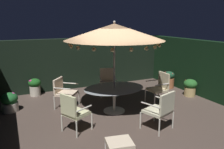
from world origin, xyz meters
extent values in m
cube|color=#4C3E36|center=(0.00, 0.00, -0.01)|extent=(7.43, 6.67, 0.02)
cube|color=black|center=(0.00, 3.18, 1.01)|extent=(7.43, 0.30, 2.03)
cube|color=black|center=(3.57, 0.00, 1.01)|extent=(0.30, 6.67, 2.03)
cylinder|color=silver|center=(-0.02, 0.21, 0.01)|extent=(0.65, 0.65, 0.03)
cylinder|color=silver|center=(-0.02, 0.21, 0.36)|extent=(0.09, 0.09, 0.73)
ellipsoid|color=#8F9699|center=(-0.02, 0.21, 0.74)|extent=(1.85, 1.38, 0.03)
cylinder|color=silver|center=(-0.02, 0.21, 1.16)|extent=(0.06, 0.06, 2.33)
cone|color=tan|center=(-0.02, 0.21, 2.40)|extent=(2.85, 2.85, 0.47)
sphere|color=silver|center=(-0.02, 0.21, 2.67)|extent=(0.07, 0.07, 0.07)
sphere|color=#F9DB8C|center=(1.25, 0.16, 2.05)|extent=(0.10, 0.10, 0.10)
sphere|color=#F9DB8C|center=(1.16, 0.67, 2.05)|extent=(0.10, 0.10, 0.10)
sphere|color=#F9DB8C|center=(0.94, 1.03, 2.05)|extent=(0.10, 0.10, 0.10)
sphere|color=#F9DB8C|center=(0.64, 1.29, 2.05)|extent=(0.10, 0.10, 0.10)
sphere|color=#F9DB8C|center=(0.18, 1.46, 2.05)|extent=(0.10, 0.10, 0.10)
sphere|color=#F9DB8C|center=(-0.20, 1.46, 2.05)|extent=(0.10, 0.10, 0.10)
sphere|color=#F9DB8C|center=(-0.63, 1.32, 2.05)|extent=(0.10, 0.10, 0.10)
sphere|color=#F9DB8C|center=(-0.95, 1.07, 2.05)|extent=(0.10, 0.10, 0.10)
sphere|color=#F9DB8C|center=(-1.20, 0.66, 2.05)|extent=(0.10, 0.10, 0.10)
sphere|color=#F9DB8C|center=(-1.28, 0.18, 2.05)|extent=(0.10, 0.10, 0.10)
sphere|color=#F9DB8C|center=(-1.21, -0.21, 2.05)|extent=(0.10, 0.10, 0.10)
sphere|color=#F9DB8C|center=(-0.95, -0.64, 2.05)|extent=(0.10, 0.10, 0.10)
sphere|color=#F9DB8C|center=(-0.60, -0.92, 2.05)|extent=(0.10, 0.10, 0.10)
sphere|color=#F9DB8C|center=(-0.18, -1.05, 2.05)|extent=(0.10, 0.10, 0.10)
sphere|color=#F9DB8C|center=(0.26, -1.03, 2.05)|extent=(0.10, 0.10, 0.10)
sphere|color=#F9DB8C|center=(0.61, -0.89, 2.05)|extent=(0.10, 0.10, 0.10)
sphere|color=#F9DB8C|center=(0.95, -0.60, 2.05)|extent=(0.10, 0.10, 0.10)
sphere|color=#F9DB8C|center=(1.18, -0.19, 2.05)|extent=(0.10, 0.10, 0.10)
cylinder|color=beige|center=(0.11, -1.09, 0.22)|extent=(0.04, 0.04, 0.44)
cylinder|color=beige|center=(0.69, -0.88, 0.22)|extent=(0.04, 0.04, 0.44)
cylinder|color=beige|center=(0.30, -1.63, 0.22)|extent=(0.04, 0.04, 0.44)
cylinder|color=beige|center=(0.88, -1.43, 0.22)|extent=(0.04, 0.04, 0.44)
cube|color=beige|center=(0.50, -1.26, 0.47)|extent=(0.75, 0.73, 0.07)
cube|color=beige|center=(0.59, -1.52, 0.76)|extent=(0.57, 0.25, 0.50)
cylinder|color=beige|center=(0.21, -1.36, 0.72)|extent=(0.22, 0.53, 0.04)
cylinder|color=beige|center=(0.79, -1.16, 0.72)|extent=(0.22, 0.53, 0.04)
cylinder|color=silver|center=(1.26, -0.09, 0.23)|extent=(0.04, 0.04, 0.45)
cylinder|color=silver|center=(1.27, 0.46, 0.23)|extent=(0.04, 0.04, 0.45)
cylinder|color=silver|center=(1.80, -0.09, 0.23)|extent=(0.04, 0.04, 0.45)
cylinder|color=silver|center=(1.81, 0.46, 0.23)|extent=(0.04, 0.04, 0.45)
cube|color=beige|center=(1.53, 0.18, 0.49)|extent=(0.54, 0.55, 0.07)
cube|color=beige|center=(1.79, 0.18, 0.78)|extent=(0.07, 0.53, 0.52)
cylinder|color=silver|center=(1.53, -0.09, 0.74)|extent=(0.52, 0.04, 0.04)
cylinder|color=silver|center=(1.54, 0.46, 0.74)|extent=(0.52, 0.04, 0.04)
cylinder|color=silver|center=(0.61, 1.33, 0.21)|extent=(0.04, 0.04, 0.42)
cylinder|color=silver|center=(0.08, 1.49, 0.21)|extent=(0.04, 0.04, 0.42)
cylinder|color=silver|center=(0.78, 1.90, 0.21)|extent=(0.04, 0.04, 0.42)
cylinder|color=silver|center=(0.26, 2.06, 0.21)|extent=(0.04, 0.04, 0.42)
cube|color=beige|center=(0.43, 1.69, 0.45)|extent=(0.68, 0.71, 0.07)
cube|color=beige|center=(0.51, 1.97, 0.73)|extent=(0.52, 0.21, 0.48)
cylinder|color=silver|center=(0.69, 1.61, 0.65)|extent=(0.20, 0.55, 0.04)
cylinder|color=silver|center=(0.17, 1.77, 0.65)|extent=(0.20, 0.55, 0.04)
cylinder|color=silver|center=(-0.83, 1.23, 0.21)|extent=(0.04, 0.04, 0.42)
cylinder|color=silver|center=(-1.20, 0.75, 0.21)|extent=(0.04, 0.04, 0.42)
cylinder|color=silver|center=(-1.28, 1.58, 0.21)|extent=(0.04, 0.04, 0.42)
cylinder|color=silver|center=(-1.65, 1.11, 0.21)|extent=(0.04, 0.04, 0.42)
cube|color=beige|center=(-1.24, 1.17, 0.46)|extent=(0.80, 0.81, 0.07)
cube|color=beige|center=(-1.45, 1.34, 0.71)|extent=(0.40, 0.49, 0.44)
cylinder|color=silver|center=(-1.05, 1.40, 0.71)|extent=(0.45, 0.37, 0.04)
cylinder|color=silver|center=(-1.42, 0.93, 0.71)|extent=(0.45, 0.37, 0.04)
cylinder|color=silver|center=(-1.28, -0.15, 0.21)|extent=(0.04, 0.04, 0.42)
cylinder|color=silver|center=(-1.04, -0.62, 0.21)|extent=(0.04, 0.04, 0.42)
cylinder|color=silver|center=(-1.75, -0.39, 0.21)|extent=(0.04, 0.04, 0.42)
cylinder|color=silver|center=(-1.51, -0.86, 0.21)|extent=(0.04, 0.04, 0.42)
cube|color=beige|center=(-1.40, -0.51, 0.46)|extent=(0.70, 0.70, 0.07)
cube|color=beige|center=(-1.62, -0.62, 0.74)|extent=(0.29, 0.48, 0.50)
cylinder|color=silver|center=(-1.52, -0.27, 0.66)|extent=(0.47, 0.26, 0.04)
cylinder|color=silver|center=(-1.27, -0.74, 0.66)|extent=(0.47, 0.26, 0.04)
cylinder|color=silver|center=(-1.18, -1.82, 0.17)|extent=(0.03, 0.03, 0.34)
cylinder|color=silver|center=(-0.72, -1.91, 0.17)|extent=(0.03, 0.03, 0.34)
cube|color=beige|center=(-0.99, -2.07, 0.38)|extent=(0.58, 0.54, 0.08)
cylinder|color=beige|center=(-2.03, 2.79, 0.18)|extent=(0.38, 0.38, 0.36)
ellipsoid|color=#1A551C|center=(-2.03, 2.79, 0.49)|extent=(0.44, 0.44, 0.31)
sphere|color=#A43078|center=(-1.89, 2.75, 0.50)|extent=(0.07, 0.07, 0.07)
sphere|color=#AA328B|center=(-2.00, 2.97, 0.55)|extent=(0.06, 0.06, 0.06)
sphere|color=#A53274|center=(-2.19, 2.84, 0.54)|extent=(0.09, 0.09, 0.09)
sphere|color=#BA3777|center=(-2.17, 2.73, 0.58)|extent=(0.11, 0.11, 0.11)
sphere|color=#AA2E8C|center=(-2.01, 2.66, 0.54)|extent=(0.08, 0.08, 0.08)
cylinder|color=tan|center=(3.13, 0.34, 0.16)|extent=(0.40, 0.40, 0.33)
ellipsoid|color=#266126|center=(3.13, 0.34, 0.46)|extent=(0.48, 0.48, 0.34)
sphere|color=orange|center=(3.29, 0.36, 0.51)|extent=(0.08, 0.08, 0.08)
sphere|color=orange|center=(3.07, 0.50, 0.54)|extent=(0.07, 0.07, 0.07)
sphere|color=orange|center=(3.08, 0.20, 0.52)|extent=(0.07, 0.07, 0.07)
cylinder|color=beige|center=(-2.91, 1.55, 0.14)|extent=(0.48, 0.48, 0.27)
ellipsoid|color=#1C5625|center=(-2.91, 1.55, 0.41)|extent=(0.50, 0.50, 0.35)
sphere|color=#B33D81|center=(-2.79, 1.56, 0.53)|extent=(0.11, 0.11, 0.11)
sphere|color=#BB3977|center=(-2.90, 1.72, 0.49)|extent=(0.10, 0.10, 0.10)
sphere|color=#BD3780|center=(-3.02, 1.61, 0.47)|extent=(0.07, 0.07, 0.07)
sphere|color=#A3437F|center=(-3.05, 1.50, 0.43)|extent=(0.06, 0.06, 0.06)
sphere|color=#A8338E|center=(-2.87, 1.41, 0.41)|extent=(0.06, 0.06, 0.06)
cylinder|color=#AC633D|center=(3.10, 1.51, 0.20)|extent=(0.43, 0.43, 0.41)
ellipsoid|color=#1B462B|center=(3.10, 1.51, 0.53)|extent=(0.44, 0.44, 0.31)
sphere|color=red|center=(3.21, 1.52, 0.56)|extent=(0.09, 0.09, 0.09)
sphere|color=red|center=(3.14, 1.62, 0.56)|extent=(0.08, 0.08, 0.08)
sphere|color=red|center=(2.99, 1.59, 0.61)|extent=(0.09, 0.09, 0.09)
sphere|color=#D73B3B|center=(2.98, 1.36, 0.54)|extent=(0.08, 0.08, 0.08)
sphere|color=red|center=(3.13, 1.37, 0.59)|extent=(0.10, 0.10, 0.10)
camera|label=1|loc=(-2.78, -5.58, 2.72)|focal=35.88mm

